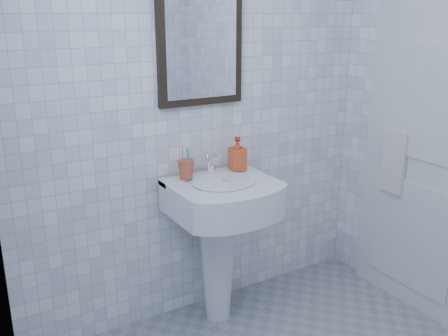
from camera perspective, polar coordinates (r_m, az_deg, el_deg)
wall_back at (r=2.78m, az=-2.66°, el=7.52°), size 2.20×0.02×2.50m
wall_left at (r=1.32m, az=-20.16°, el=-4.70°), size 0.02×2.40×2.50m
washbasin at (r=2.79m, az=-0.49°, el=-6.74°), size 0.56×0.41×0.87m
faucet at (r=2.76m, az=-1.60°, el=0.33°), size 0.06×0.12×0.14m
toothbrush_cup at (r=2.69m, az=-4.35°, el=-0.18°), size 0.10×0.10×0.11m
soap_dispenser at (r=2.84m, az=1.53°, el=1.65°), size 0.10×0.10×0.19m
wall_mirror at (r=2.73m, az=-2.68°, el=13.67°), size 0.50×0.04×0.62m
bathroom_door at (r=3.05m, az=21.81°, el=2.36°), size 0.04×0.80×2.00m
towel_ring at (r=3.12m, az=19.41°, el=3.87°), size 0.01×0.18×0.18m
hand_towel at (r=3.15m, az=18.85°, el=0.64°), size 0.03×0.16×0.38m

